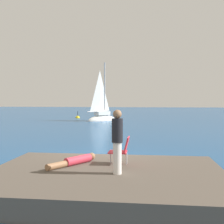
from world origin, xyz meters
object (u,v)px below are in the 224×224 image
Objects in this scene: person_sunbather at (75,161)px; person_standing at (117,140)px; marker_buoy at (78,118)px; beach_chair at (122,149)px; sailboat_near at (102,117)px.

person_standing is at bearing 91.62° from person_sunbather.
marker_buoy is at bearing -131.91° from person_sunbather.
person_standing is 30.25m from marker_buoy.
beach_chair is 0.71× the size of marker_buoy.
beach_chair is (-0.00, 1.09, -0.42)m from person_standing.
person_standing is 1.43× the size of marker_buoy.
beach_chair is (4.64, -23.27, 0.55)m from sailboat_near.
person_sunbather is at bearing 110.65° from person_standing.
beach_chair reaches higher than person_sunbather.
person_sunbather is 1.36× the size of marker_buoy.
marker_buoy is at bearing 69.16° from person_standing.
person_sunbather is 1.93× the size of beach_chair.
person_sunbather is at bearing 11.61° from beach_chair.
person_sunbather is 29.07m from marker_buoy.
beach_chair is 29.19m from marker_buoy.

